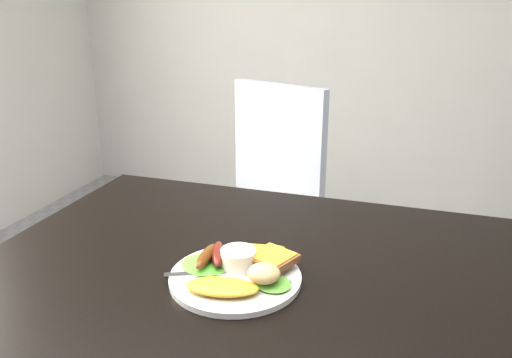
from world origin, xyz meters
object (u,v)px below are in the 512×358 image
plate (235,278)px  dining_chair (264,225)px  dining_table (291,285)px  person (312,181)px

plate → dining_chair: bearing=103.6°
dining_table → plate: bearing=-152.2°
person → plate: size_ratio=5.53×
dining_table → plate: plate is taller
dining_chair → person: (0.18, -0.03, 0.20)m
dining_chair → person: bearing=12.0°
dining_chair → person: person is taller
person → plate: 0.84m
dining_table → person: size_ratio=0.92×
dining_table → dining_chair: bearing=110.1°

